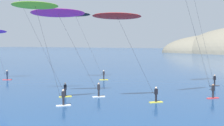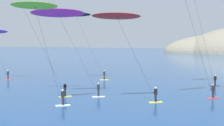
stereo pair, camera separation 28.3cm
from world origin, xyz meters
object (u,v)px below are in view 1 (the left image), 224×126
at_px(kitesurfer_lime, 38,16).
at_px(kitesurfer_black, 77,19).
at_px(kitesurfer_red, 121,23).
at_px(kitesurfer_magenta, 60,18).
at_px(kitesurfer_yellow, 20,0).
at_px(kitesurfer_white, 195,3).

bearing_deg(kitesurfer_lime, kitesurfer_black, 112.81).
bearing_deg(kitesurfer_red, kitesurfer_magenta, -179.32).
height_order(kitesurfer_yellow, kitesurfer_red, kitesurfer_yellow).
height_order(kitesurfer_magenta, kitesurfer_white, kitesurfer_white).
bearing_deg(kitesurfer_white, kitesurfer_black, -176.45).
relative_size(kitesurfer_magenta, kitesurfer_black, 0.90).
distance_m(kitesurfer_lime, kitesurfer_black, 20.27).
bearing_deg(kitesurfer_yellow, kitesurfer_black, 98.89).
height_order(kitesurfer_yellow, kitesurfer_white, kitesurfer_white).
xyz_separation_m(kitesurfer_yellow, kitesurfer_black, (-2.43, 15.55, -0.92)).
bearing_deg(kitesurfer_lime, kitesurfer_red, 37.81).
relative_size(kitesurfer_magenta, kitesurfer_white, 0.77).
xyz_separation_m(kitesurfer_magenta, kitesurfer_black, (-6.77, 13.68, 1.16)).
xyz_separation_m(kitesurfer_magenta, kitesurfer_lime, (1.07, -4.96, -0.23)).
bearing_deg(kitesurfer_red, kitesurfer_black, 136.57).
relative_size(kitesurfer_yellow, kitesurfer_red, 1.34).
height_order(kitesurfer_lime, kitesurfer_black, kitesurfer_black).
distance_m(kitesurfer_magenta, kitesurfer_lime, 5.08).
bearing_deg(kitesurfer_red, kitesurfer_lime, -142.19).
height_order(kitesurfer_magenta, kitesurfer_yellow, kitesurfer_yellow).
bearing_deg(kitesurfer_lime, kitesurfer_yellow, 150.25).
xyz_separation_m(kitesurfer_magenta, kitesurfer_red, (7.58, 0.09, -0.84)).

